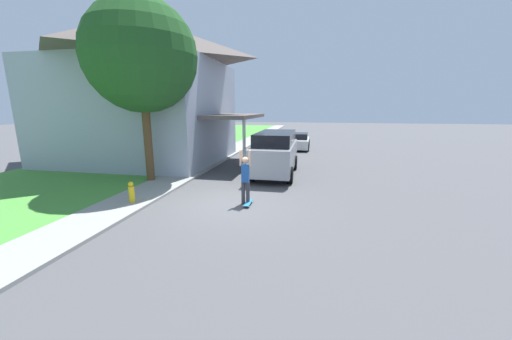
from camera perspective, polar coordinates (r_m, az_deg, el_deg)
name	(u,v)px	position (r m, az deg, el deg)	size (l,w,h in m)	color
ground_plane	(230,203)	(10.32, -5.16, -6.68)	(120.00, 120.00, 0.00)	#49494C
lawn	(133,163)	(19.06, -23.46, 1.27)	(10.00, 80.00, 0.08)	#478E38
sidewalk	(200,166)	(16.96, -11.13, 0.84)	(1.80, 80.00, 0.10)	gray
house	(141,89)	(19.63, -21.95, 14.83)	(12.49, 9.19, 8.56)	#99A3B2
lawn_tree_near	(141,57)	(13.88, -21.98, 20.30)	(4.74, 4.74, 7.79)	brown
suv_parked	(275,152)	(14.45, 3.88, 3.58)	(2.04, 5.00, 2.17)	gray
car_down_street	(298,141)	(24.15, 8.43, 5.69)	(1.87, 4.05, 1.32)	silver
skateboarder	(245,177)	(9.96, -2.14, -1.33)	(0.41, 0.22, 1.94)	#38383D
skateboard	(248,203)	(10.09, -1.58, -6.58)	(0.21, 0.78, 0.10)	#236B99
fire_hydrant	(131,192)	(10.94, -23.65, -4.08)	(0.20, 0.20, 0.74)	gold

